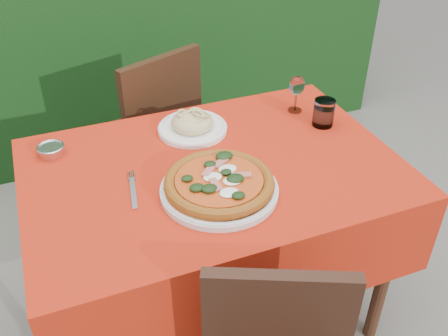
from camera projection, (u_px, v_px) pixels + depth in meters
name	position (u px, v px, depth m)	size (l,w,h in m)	color
ground	(215.00, 310.00, 2.12)	(60.00, 60.00, 0.00)	#63605A
dining_table	(214.00, 201.00, 1.78)	(1.26, 0.86, 0.75)	#462516
chair_far	(152.00, 129.00, 2.33)	(0.54, 0.54, 0.91)	black
pizza_plate	(219.00, 185.00, 1.55)	(0.44, 0.44, 0.07)	silver
pasta_plate	(192.00, 125.00, 1.87)	(0.26, 0.26, 0.07)	white
water_glass	(324.00, 114.00, 1.89)	(0.08, 0.08, 0.10)	silver
wine_glass	(297.00, 87.00, 1.95)	(0.06, 0.06, 0.15)	silver
fork	(133.00, 193.00, 1.57)	(0.03, 0.22, 0.01)	silver
steel_ramekin	(51.00, 151.00, 1.74)	(0.09, 0.09, 0.03)	silver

